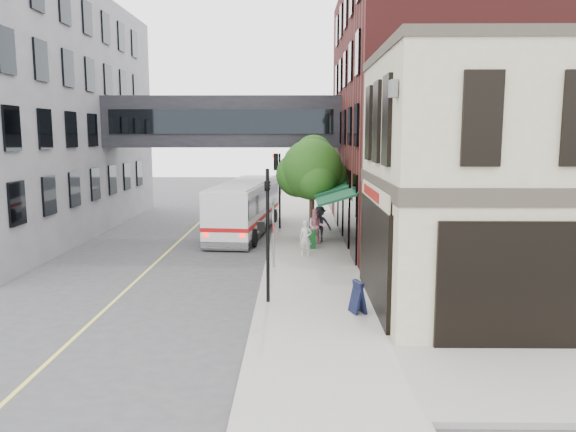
{
  "coord_description": "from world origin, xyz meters",
  "views": [
    {
      "loc": [
        1.3,
        -16.37,
        5.76
      ],
      "look_at": [
        1.06,
        3.11,
        2.92
      ],
      "focal_mm": 35.0,
      "sensor_mm": 36.0,
      "label": 1
    }
  ],
  "objects_px": {
    "pedestrian_a": "(306,238)",
    "pedestrian_b": "(316,227)",
    "newspaper_box": "(311,239)",
    "bus": "(245,205)",
    "pedestrian_c": "(320,224)",
    "sandwich_board": "(358,297)"
  },
  "relations": [
    {
      "from": "pedestrian_a",
      "to": "pedestrian_b",
      "type": "xyz_separation_m",
      "value": [
        0.59,
        2.59,
        0.11
      ]
    },
    {
      "from": "newspaper_box",
      "to": "bus",
      "type": "bearing_deg",
      "value": 123.31
    },
    {
      "from": "bus",
      "to": "pedestrian_a",
      "type": "xyz_separation_m",
      "value": [
        3.42,
        -6.71,
        -0.7
      ]
    },
    {
      "from": "bus",
      "to": "newspaper_box",
      "type": "relative_size",
      "value": 12.27
    },
    {
      "from": "newspaper_box",
      "to": "pedestrian_b",
      "type": "bearing_deg",
      "value": 70.51
    },
    {
      "from": "pedestrian_a",
      "to": "newspaper_box",
      "type": "bearing_deg",
      "value": 82.09
    },
    {
      "from": "pedestrian_c",
      "to": "pedestrian_b",
      "type": "bearing_deg",
      "value": -99.54
    },
    {
      "from": "pedestrian_c",
      "to": "sandwich_board",
      "type": "distance_m",
      "value": 11.98
    },
    {
      "from": "pedestrian_b",
      "to": "sandwich_board",
      "type": "bearing_deg",
      "value": -85.09
    },
    {
      "from": "pedestrian_a",
      "to": "sandwich_board",
      "type": "distance_m",
      "value": 8.71
    },
    {
      "from": "sandwich_board",
      "to": "newspaper_box",
      "type": "bearing_deg",
      "value": 77.5
    },
    {
      "from": "pedestrian_b",
      "to": "newspaper_box",
      "type": "distance_m",
      "value": 1.13
    },
    {
      "from": "pedestrian_a",
      "to": "pedestrian_c",
      "type": "bearing_deg",
      "value": 78.92
    },
    {
      "from": "pedestrian_b",
      "to": "pedestrian_c",
      "type": "distance_m",
      "value": 0.81
    },
    {
      "from": "bus",
      "to": "newspaper_box",
      "type": "distance_m",
      "value": 6.4
    },
    {
      "from": "sandwich_board",
      "to": "pedestrian_a",
      "type": "bearing_deg",
      "value": 80.64
    },
    {
      "from": "pedestrian_b",
      "to": "pedestrian_c",
      "type": "height_order",
      "value": "pedestrian_c"
    },
    {
      "from": "bus",
      "to": "pedestrian_b",
      "type": "bearing_deg",
      "value": -45.83
    },
    {
      "from": "newspaper_box",
      "to": "sandwich_board",
      "type": "xyz_separation_m",
      "value": [
        1.2,
        -10.19,
        0.06
      ]
    },
    {
      "from": "sandwich_board",
      "to": "bus",
      "type": "bearing_deg",
      "value": 88.59
    },
    {
      "from": "pedestrian_a",
      "to": "sandwich_board",
      "type": "xyz_separation_m",
      "value": [
        1.49,
        -8.58,
        -0.3
      ]
    },
    {
      "from": "pedestrian_a",
      "to": "sandwich_board",
      "type": "height_order",
      "value": "pedestrian_a"
    }
  ]
}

